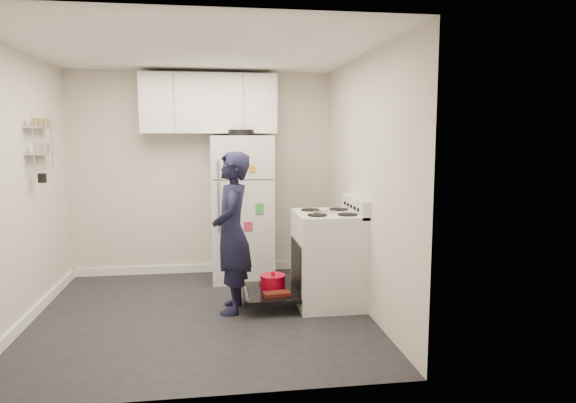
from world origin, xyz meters
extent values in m
cube|color=black|center=(0.00, 0.00, 0.00)|extent=(3.20, 3.20, 0.01)
cube|color=white|center=(0.00, 0.00, 2.50)|extent=(3.20, 3.20, 0.01)
cube|color=beige|center=(0.00, 1.60, 1.25)|extent=(3.20, 0.01, 2.50)
cube|color=beige|center=(0.00, -1.60, 1.25)|extent=(3.20, 0.01, 2.50)
cube|color=beige|center=(-1.60, 0.00, 1.25)|extent=(0.01, 3.20, 2.50)
cube|color=beige|center=(1.60, 0.00, 1.25)|extent=(0.01, 3.20, 2.50)
cube|color=white|center=(-1.59, 0.00, 0.05)|extent=(0.03, 3.20, 0.10)
cube|color=white|center=(0.00, 1.59, 0.05)|extent=(3.20, 0.03, 0.10)
cube|color=silver|center=(1.28, 0.15, 0.46)|extent=(0.65, 0.76, 0.92)
cube|color=black|center=(1.21, 0.15, 0.40)|extent=(0.53, 0.60, 0.52)
cube|color=orange|center=(1.48, 0.15, 0.40)|extent=(0.02, 0.56, 0.46)
cylinder|color=black|center=(1.26, 0.15, 0.22)|extent=(0.34, 0.34, 0.02)
cube|color=silver|center=(1.56, 0.15, 1.01)|extent=(0.08, 0.76, 0.18)
cube|color=silver|center=(1.28, 0.15, 0.94)|extent=(0.65, 0.76, 0.03)
cube|color=#B2B2B7|center=(1.23, 0.10, 0.97)|extent=(0.22, 0.03, 0.01)
cube|color=black|center=(0.68, 0.15, 0.14)|extent=(0.55, 0.70, 0.03)
cylinder|color=#B2B2B7|center=(0.43, 0.15, 0.18)|extent=(0.02, 0.66, 0.02)
cylinder|color=#B4051E|center=(0.72, 0.24, 0.22)|extent=(0.26, 0.26, 0.12)
cylinder|color=#B4051E|center=(0.72, 0.24, 0.29)|extent=(0.27, 0.27, 0.02)
sphere|color=#B4051E|center=(0.72, 0.24, 0.32)|extent=(0.04, 0.04, 0.04)
cube|color=maroon|center=(0.73, -0.02, 0.18)|extent=(0.27, 0.16, 0.04)
cube|color=maroon|center=(0.73, 0.39, 0.18)|extent=(0.26, 0.14, 0.04)
cube|color=silver|center=(0.46, 1.25, 0.86)|extent=(0.72, 0.70, 1.72)
cube|color=#4C4C4C|center=(0.46, 0.90, 1.23)|extent=(0.68, 0.01, 0.01)
cube|color=#B2B2B7|center=(0.18, 0.88, 1.35)|extent=(0.03, 0.03, 0.20)
cube|color=#B2B2B7|center=(0.18, 0.88, 0.93)|extent=(0.03, 0.03, 0.55)
cylinder|color=black|center=(0.46, 1.25, 1.76)|extent=(0.30, 0.30, 0.07)
cube|color=green|center=(0.64, 0.89, 0.90)|extent=(0.09, 0.01, 0.12)
cube|color=#B03246|center=(0.51, 0.89, 0.70)|extent=(0.10, 0.01, 0.10)
cube|color=white|center=(0.41, 0.89, 1.05)|extent=(0.12, 0.01, 0.16)
cube|color=yellow|center=(0.31, 0.89, 1.28)|extent=(0.06, 0.01, 0.06)
cube|color=orange|center=(0.56, 0.89, 1.35)|extent=(0.07, 0.01, 0.07)
cube|color=silver|center=(0.10, 1.43, 2.10)|extent=(1.60, 0.33, 0.70)
cube|color=#B2B2B7|center=(-1.52, 0.50, 1.80)|extent=(0.14, 0.60, 0.02)
cube|color=#B2B2B7|center=(-1.52, 0.50, 1.55)|extent=(0.14, 0.60, 0.02)
cylinder|color=black|center=(-1.49, 0.32, 1.32)|extent=(0.08, 0.08, 0.09)
imported|color=black|center=(0.30, 0.08, 0.79)|extent=(0.43, 0.61, 1.57)
camera|label=1|loc=(0.12, -4.86, 1.73)|focal=32.00mm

